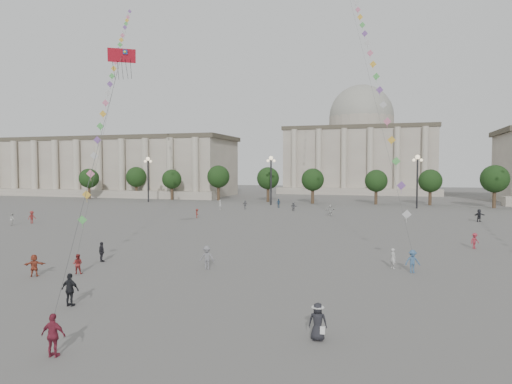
# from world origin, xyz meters

# --- Properties ---
(ground) EXTENTS (360.00, 360.00, 0.00)m
(ground) POSITION_xyz_m (0.00, 0.00, 0.00)
(ground) COLOR #5E5C59
(ground) RESTS_ON ground
(hall_west) EXTENTS (84.00, 26.22, 17.20)m
(hall_west) POSITION_xyz_m (-75.00, 93.89, 8.43)
(hall_west) COLOR gray
(hall_west) RESTS_ON ground
(hall_central) EXTENTS (48.30, 34.30, 35.50)m
(hall_central) POSITION_xyz_m (0.00, 129.22, 14.23)
(hall_central) COLOR gray
(hall_central) RESTS_ON ground
(tree_row) EXTENTS (137.12, 5.12, 8.00)m
(tree_row) POSITION_xyz_m (0.00, 78.00, 5.39)
(tree_row) COLOR #3D2A1E
(tree_row) RESTS_ON ground
(lamp_post_far_west) EXTENTS (2.00, 0.90, 10.65)m
(lamp_post_far_west) POSITION_xyz_m (-45.00, 70.00, 7.35)
(lamp_post_far_west) COLOR #262628
(lamp_post_far_west) RESTS_ON ground
(lamp_post_mid_west) EXTENTS (2.00, 0.90, 10.65)m
(lamp_post_mid_west) POSITION_xyz_m (-15.00, 70.00, 7.35)
(lamp_post_mid_west) COLOR #262628
(lamp_post_mid_west) RESTS_ON ground
(lamp_post_mid_east) EXTENTS (2.00, 0.90, 10.65)m
(lamp_post_mid_east) POSITION_xyz_m (15.00, 70.00, 7.35)
(lamp_post_mid_east) COLOR #262628
(lamp_post_mid_east) RESTS_ON ground
(person_crowd_0) EXTENTS (1.00, 1.07, 1.77)m
(person_crowd_0) POSITION_xyz_m (-11.87, 64.17, 0.88)
(person_crowd_0) COLOR #314F6E
(person_crowd_0) RESTS_ON ground
(person_crowd_1) EXTENTS (1.02, 1.05, 1.71)m
(person_crowd_1) POSITION_xyz_m (-40.83, 25.52, 0.85)
(person_crowd_1) COLOR beige
(person_crowd_1) RESTS_ON ground
(person_crowd_2) EXTENTS (0.97, 1.32, 1.82)m
(person_crowd_2) POSITION_xyz_m (-39.74, 27.95, 0.91)
(person_crowd_2) COLOR maroon
(person_crowd_2) RESTS_ON ground
(person_crowd_4) EXTENTS (1.83, 1.43, 1.94)m
(person_crowd_4) POSITION_xyz_m (0.40, 50.58, 0.97)
(person_crowd_4) COLOR beige
(person_crowd_4) RESTS_ON ground
(person_crowd_6) EXTENTS (1.27, 0.79, 1.88)m
(person_crowd_6) POSITION_xyz_m (-3.69, 7.38, 0.94)
(person_crowd_6) COLOR slate
(person_crowd_6) RESTS_ON ground
(person_crowd_8) EXTENTS (1.16, 1.08, 1.57)m
(person_crowd_8) POSITION_xyz_m (18.22, 23.66, 0.78)
(person_crowd_8) COLOR maroon
(person_crowd_8) RESTS_ON ground
(person_crowd_9) EXTENTS (1.81, 1.34, 1.90)m
(person_crowd_9) POSITION_xyz_m (22.76, 48.69, 0.95)
(person_crowd_9) COLOR black
(person_crowd_9) RESTS_ON ground
(person_crowd_10) EXTENTS (0.81, 0.83, 1.92)m
(person_crowd_10) POSITION_xyz_m (-21.41, 55.99, 0.96)
(person_crowd_10) COLOR #B4B4B0
(person_crowd_10) RESTS_ON ground
(person_crowd_12) EXTENTS (1.54, 1.16, 1.62)m
(person_crowd_12) POSITION_xyz_m (-7.42, 57.92, 0.81)
(person_crowd_12) COLOR #5E5E62
(person_crowd_12) RESTS_ON ground
(person_crowd_13) EXTENTS (0.66, 0.71, 1.63)m
(person_crowd_13) POSITION_xyz_m (10.43, 11.96, 0.82)
(person_crowd_13) COLOR #B9B8B4
(person_crowd_13) RESTS_ON ground
(person_crowd_16) EXTENTS (1.06, 0.63, 1.70)m
(person_crowd_16) POSITION_xyz_m (-17.25, 58.71, 0.85)
(person_crowd_16) COLOR slate
(person_crowd_16) RESTS_ON ground
(person_crowd_17) EXTENTS (1.01, 1.12, 1.50)m
(person_crowd_17) POSITION_xyz_m (-19.71, 41.38, 0.75)
(person_crowd_17) COLOR maroon
(person_crowd_17) RESTS_ON ground
(tourist_0) EXTENTS (1.14, 0.59, 1.86)m
(tourist_0) POSITION_xyz_m (-3.39, -10.00, 0.93)
(tourist_0) COLOR maroon
(tourist_0) RESTS_ON ground
(tourist_1) EXTENTS (1.07, 0.91, 1.71)m
(tourist_1) POSITION_xyz_m (-13.45, 7.51, 0.86)
(tourist_1) COLOR black
(tourist_1) RESTS_ON ground
(tourist_2) EXTENTS (1.56, 1.16, 1.64)m
(tourist_2) POSITION_xyz_m (-15.02, 1.55, 0.82)
(tourist_2) COLOR #A0432B
(tourist_2) RESTS_ON ground
(tourist_4) EXTENTS (1.14, 0.49, 1.93)m
(tourist_4) POSITION_xyz_m (-7.53, -3.81, 0.96)
(tourist_4) COLOR black
(tourist_4) RESTS_ON ground
(kite_flyer_0) EXTENTS (0.89, 0.79, 1.52)m
(kite_flyer_0) POSITION_xyz_m (-12.48, 3.16, 0.76)
(kite_flyer_0) COLOR maroon
(kite_flyer_0) RESTS_ON ground
(kite_flyer_1) EXTENTS (1.26, 0.92, 1.75)m
(kite_flyer_1) POSITION_xyz_m (11.86, 10.85, 0.88)
(kite_flyer_1) COLOR #3A5D83
(kite_flyer_1) RESTS_ON ground
(hat_person) EXTENTS (0.90, 0.62, 1.76)m
(hat_person) POSITION_xyz_m (7.06, -4.93, 0.91)
(hat_person) COLOR black
(hat_person) RESTS_ON ground
(dragon_kite) EXTENTS (4.83, 9.33, 24.23)m
(dragon_kite) POSITION_xyz_m (-10.78, 6.80, 16.25)
(dragon_kite) COLOR red
(dragon_kite) RESTS_ON ground
(kite_train_west) EXTENTS (25.60, 47.52, 66.50)m
(kite_train_west) POSITION_xyz_m (-25.89, 28.69, 21.75)
(kite_train_west) COLOR #3F3F3F
(kite_train_west) RESTS_ON ground
(kite_train_mid) EXTENTS (13.14, 53.89, 76.08)m
(kite_train_mid) POSITION_xyz_m (5.26, 39.45, 29.38)
(kite_train_mid) COLOR #3F3F3F
(kite_train_mid) RESTS_ON ground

